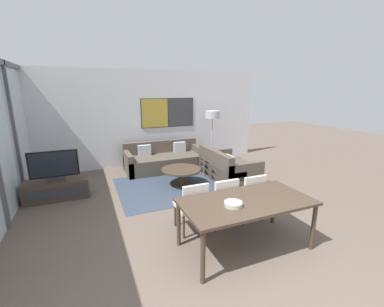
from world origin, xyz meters
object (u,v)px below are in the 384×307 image
object	(u,v)px
television	(54,166)
dining_chair_right	(250,194)
dining_table	(246,205)
floor_lamp	(212,117)
dining_chair_centre	(223,199)
coffee_table	(181,173)
tv_console	(57,189)
fruit_bowl	(233,204)
sofa_side	(226,169)
dining_chair_left	(192,204)
sofa_main	(164,160)

from	to	relation	value
television	dining_chair_right	bearing A→B (deg)	-35.92
dining_table	floor_lamp	size ratio (longest dim) A/B	1.15
television	dining_chair_centre	distance (m)	3.53
television	coffee_table	size ratio (longest dim) A/B	0.99
tv_console	fruit_bowl	distance (m)	3.92
sofa_side	dining_table	distance (m)	2.98
dining_chair_right	fruit_bowl	xyz separation A→B (m)	(-0.81, -0.73, 0.29)
coffee_table	dining_chair_left	size ratio (longest dim) A/B	1.10
tv_console	dining_table	bearing A→B (deg)	-48.15
dining_table	television	bearing A→B (deg)	131.84
fruit_bowl	dining_chair_left	bearing A→B (deg)	109.74
dining_table	dining_chair_centre	size ratio (longest dim) A/B	2.18
coffee_table	dining_table	xyz separation A→B (m)	(-0.02, -2.69, 0.37)
fruit_bowl	television	bearing A→B (deg)	128.09
tv_console	floor_lamp	bearing A→B (deg)	14.68
fruit_bowl	dining_table	bearing A→B (deg)	16.70
dining_chair_centre	dining_chair_right	bearing A→B (deg)	-1.41
dining_chair_left	sofa_main	bearing A→B (deg)	80.70
sofa_side	dining_chair_centre	distance (m)	2.37
coffee_table	dining_chair_right	distance (m)	2.11
dining_table	dining_chair_right	xyz separation A→B (m)	(0.54, 0.65, -0.19)
coffee_table	dining_chair_left	bearing A→B (deg)	-105.55
sofa_side	dining_chair_left	distance (m)	2.69
dining_table	dining_chair_left	bearing A→B (deg)	128.57
sofa_side	television	bearing A→B (deg)	85.60
tv_console	sofa_main	bearing A→B (deg)	22.68
sofa_main	sofa_side	size ratio (longest dim) A/B	1.39
sofa_side	dining_table	bearing A→B (deg)	154.93
dining_chair_centre	fruit_bowl	world-z (taller)	dining_chair_centre
sofa_main	dining_chair_left	size ratio (longest dim) A/B	2.58
television	coffee_table	world-z (taller)	television
sofa_side	dining_chair_left	xyz separation A→B (m)	(-1.79, -2.00, 0.22)
dining_chair_left	fruit_bowl	xyz separation A→B (m)	(0.27, -0.76, 0.29)
fruit_bowl	dining_chair_centre	bearing A→B (deg)	70.27
television	sofa_side	world-z (taller)	television
tv_console	dining_chair_centre	distance (m)	3.53
television	fruit_bowl	world-z (taller)	television
dining_chair_right	dining_chair_centre	bearing A→B (deg)	178.59
tv_console	floor_lamp	size ratio (longest dim) A/B	0.77
coffee_table	fruit_bowl	size ratio (longest dim) A/B	3.81
sofa_main	floor_lamp	size ratio (longest dim) A/B	1.36
fruit_bowl	sofa_side	bearing A→B (deg)	61.13
television	sofa_side	bearing A→B (deg)	-4.40
television	dining_table	distance (m)	3.99
tv_console	sofa_main	distance (m)	2.91
floor_lamp	dining_chair_centre	bearing A→B (deg)	-114.39
dining_chair_left	dining_chair_centre	size ratio (longest dim) A/B	1.00
dining_table	floor_lamp	bearing A→B (deg)	69.23
dining_table	dining_chair_right	distance (m)	0.87
tv_console	sofa_side	world-z (taller)	sofa_side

